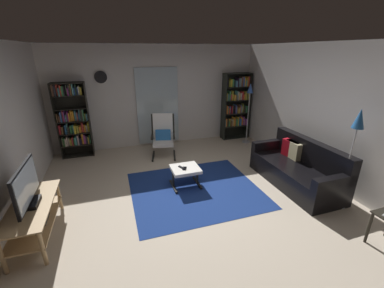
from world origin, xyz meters
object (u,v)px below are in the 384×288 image
Objects in this scene: tv_remote at (181,167)px; floor_lamp_by_sofa at (356,132)px; cell_phone at (185,168)px; bookshelf_near_sofa at (236,104)px; leather_sofa at (297,169)px; floor_lamp_by_shelf at (250,97)px; bookshelf_near_tv at (73,119)px; television at (26,187)px; tv_stand at (34,215)px; wall_clock at (101,77)px; ottoman at (185,171)px; lounge_armchair at (163,134)px.

floor_lamp_by_sofa reaches higher than tv_remote.
bookshelf_near_sofa is at bearing 68.46° from cell_phone.
leather_sofa is 2.23m from tv_remote.
bookshelf_near_sofa is at bearing 105.92° from floor_lamp_by_shelf.
floor_lamp_by_shelf is (4.42, -0.47, 0.34)m from bookshelf_near_tv.
television is 6.42× the size of cell_phone.
tv_remote is at bearing -143.85° from floor_lamp_by_shelf.
floor_lamp_by_sofa is (4.61, -0.75, 0.96)m from tv_stand.
tv_remote is 0.07m from cell_phone.
bookshelf_near_tv is (0.27, 2.92, 0.58)m from tv_stand.
tv_stand is at bearing -95.20° from bookshelf_near_tv.
bookshelf_near_tv is 6.13× the size of wall_clock.
television is 0.48× the size of leather_sofa.
leather_sofa is 4.81m from wall_clock.
wall_clock reaches higher than cell_phone.
leather_sofa is 13.44× the size of cell_phone.
floor_lamp_by_sofa is at bearing -78.17° from leather_sofa.
ottoman is at bearing -60.70° from wall_clock.
leather_sofa is 6.49× the size of wall_clock.
lounge_armchair is at bearing 92.69° from ottoman.
wall_clock is at bearing 13.80° from bookshelf_near_tv.
floor_lamp_by_shelf is (2.41, 1.76, 0.88)m from tv_remote.
bookshelf_near_sofa is 1.83× the size of lounge_armchair.
wall_clock is at bearing 147.79° from lounge_armchair.
tv_stand is 2.45m from ottoman.
floor_lamp_by_shelf is at bearing 27.59° from tv_stand.
cell_phone is (0.05, -1.65, -0.15)m from lounge_armchair.
wall_clock is (-3.61, 3.85, 0.55)m from floor_lamp_by_sofa.
lounge_armchair is (-2.27, -0.65, -0.47)m from bookshelf_near_sofa.
tv_stand reaches higher than tv_remote.
bookshelf_near_tv reaches higher than leather_sofa.
floor_lamp_by_shelf reaches higher than lounge_armchair.
bookshelf_near_tv is at bearing 110.29° from tv_remote.
floor_lamp_by_sofa is (0.06, -3.70, 0.30)m from bookshelf_near_sofa.
tv_remote is at bearing 16.88° from tv_stand.
bookshelf_near_sofa is at bearing 16.07° from lounge_armchair.
leather_sofa is at bearing -92.34° from bookshelf_near_sofa.
wall_clock reaches higher than bookshelf_near_tv.
bookshelf_near_sofa is at bearing 32.89° from tv_stand.
floor_lamp_by_sofa is 1.01× the size of floor_lamp_by_shelf.
leather_sofa is 1.32m from floor_lamp_by_sofa.
cell_phone is 0.09× the size of floor_lamp_by_shelf.
lounge_armchair reaches higher than tv_stand.
floor_lamp_by_shelf is (0.26, 2.35, 0.96)m from leather_sofa.
ottoman is (-2.07, 0.58, 0.00)m from leather_sofa.
tv_stand is 2.48× the size of ottoman.
ottoman is (2.09, -2.24, -0.61)m from bookshelf_near_tv.
floor_lamp_by_sofa is 3.21m from floor_lamp_by_shelf.
ottoman is 0.09m from cell_phone.
cell_phone is (-2.10, 0.54, 0.08)m from leather_sofa.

